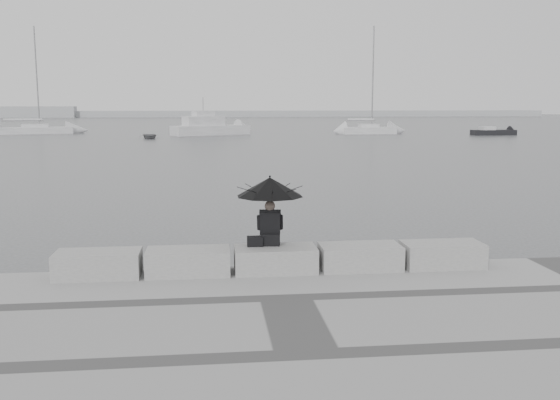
{
  "coord_description": "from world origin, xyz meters",
  "views": [
    {
      "loc": [
        -1.24,
        -12.3,
        3.8
      ],
      "look_at": [
        0.48,
        3.0,
        1.39
      ],
      "focal_mm": 40.0,
      "sensor_mm": 36.0,
      "label": 1
    }
  ],
  "objects": [
    {
      "name": "ground",
      "position": [
        0.0,
        0.0,
        0.0
      ],
      "size": [
        360.0,
        360.0,
        0.0
      ],
      "primitive_type": "plane",
      "color": "#3F4244",
      "rests_on": "ground"
    },
    {
      "name": "stone_block_right",
      "position": [
        1.7,
        -0.45,
        0.75
      ],
      "size": [
        1.6,
        0.8,
        0.5
      ],
      "primitive_type": "cube",
      "color": "gray",
      "rests_on": "promenade"
    },
    {
      "name": "motor_cruiser",
      "position": [
        -1.13,
        62.06,
        0.89
      ],
      "size": [
        9.46,
        6.45,
        4.5
      ],
      "rotation": [
        0.0,
        0.0,
        0.44
      ],
      "color": "white",
      "rests_on": "ground"
    },
    {
      "name": "stone_block_far_left",
      "position": [
        -3.4,
        -0.45,
        0.75
      ],
      "size": [
        1.6,
        0.8,
        0.5
      ],
      "primitive_type": "cube",
      "color": "gray",
      "rests_on": "promenade"
    },
    {
      "name": "small_motorboat",
      "position": [
        32.03,
        58.22,
        0.32
      ],
      "size": [
        5.28,
        1.95,
        1.1
      ],
      "rotation": [
        0.0,
        0.0,
        0.07
      ],
      "color": "black",
      "rests_on": "ground"
    },
    {
      "name": "sailboat_left",
      "position": [
        -22.42,
        66.94,
        0.51
      ],
      "size": [
        9.04,
        4.44,
        12.9
      ],
      "rotation": [
        0.0,
        0.0,
        0.24
      ],
      "color": "white",
      "rests_on": "ground"
    },
    {
      "name": "seated_person",
      "position": [
        -0.08,
        -0.23,
        2.03
      ],
      "size": [
        1.33,
        1.33,
        1.39
      ],
      "rotation": [
        0.0,
        0.0,
        -0.14
      ],
      "color": "black",
      "rests_on": "stone_block_centre"
    },
    {
      "name": "dinghy",
      "position": [
        -7.63,
        55.43,
        0.28
      ],
      "size": [
        3.49,
        1.97,
        0.56
      ],
      "primitive_type": "imported",
      "rotation": [
        0.0,
        0.0,
        0.18
      ],
      "color": "gray",
      "rests_on": "ground"
    },
    {
      "name": "stone_block_left",
      "position": [
        -1.7,
        -0.45,
        0.75
      ],
      "size": [
        1.6,
        0.8,
        0.5
      ],
      "primitive_type": "cube",
      "color": "gray",
      "rests_on": "promenade"
    },
    {
      "name": "distant_landmass",
      "position": [
        -8.14,
        154.51,
        0.9
      ],
      "size": [
        180.0,
        8.0,
        2.8
      ],
      "color": "#A7A9AC",
      "rests_on": "ground"
    },
    {
      "name": "stone_block_far_right",
      "position": [
        3.4,
        -0.45,
        0.75
      ],
      "size": [
        1.6,
        0.8,
        0.5
      ],
      "primitive_type": "cube",
      "color": "gray",
      "rests_on": "promenade"
    },
    {
      "name": "sailboat_right",
      "position": [
        18.04,
        62.43,
        0.54
      ],
      "size": [
        6.58,
        2.62,
        12.9
      ],
      "rotation": [
        0.0,
        0.0,
        0.03
      ],
      "color": "white",
      "rests_on": "ground"
    },
    {
      "name": "bag",
      "position": [
        -0.39,
        -0.33,
        1.1
      ],
      "size": [
        0.31,
        0.18,
        0.2
      ],
      "primitive_type": "cube",
      "color": "black",
      "rests_on": "stone_block_centre"
    },
    {
      "name": "stone_block_centre",
      "position": [
        0.0,
        -0.45,
        0.75
      ],
      "size": [
        1.6,
        0.8,
        0.5
      ],
      "primitive_type": "cube",
      "color": "gray",
      "rests_on": "promenade"
    }
  ]
}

